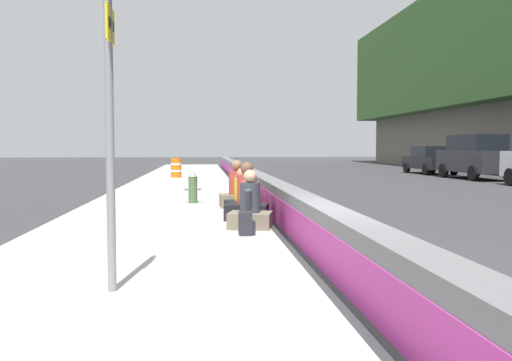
# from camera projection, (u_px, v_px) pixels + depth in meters

# --- Properties ---
(ground_plane) EXTENTS (160.00, 160.00, 0.00)m
(ground_plane) POSITION_uv_depth(u_px,v_px,m) (328.00, 268.00, 7.58)
(ground_plane) COLOR #353538
(ground_plane) RESTS_ON ground
(sidewalk_strip) EXTENTS (80.00, 4.40, 0.14)m
(sidewalk_strip) POSITION_uv_depth(u_px,v_px,m) (133.00, 267.00, 7.32)
(sidewalk_strip) COLOR #A8A59E
(sidewalk_strip) RESTS_ON ground_plane
(jersey_barrier) EXTENTS (76.00, 0.45, 0.85)m
(jersey_barrier) POSITION_uv_depth(u_px,v_px,m) (328.00, 237.00, 7.56)
(jersey_barrier) COLOR slate
(jersey_barrier) RESTS_ON ground_plane
(route_sign_post) EXTENTS (0.44, 0.09, 3.60)m
(route_sign_post) POSITION_uv_depth(u_px,v_px,m) (110.00, 95.00, 5.71)
(route_sign_post) COLOR gray
(route_sign_post) RESTS_ON sidewalk_strip
(fire_hydrant) EXTENTS (0.26, 0.46, 0.88)m
(fire_hydrant) POSITION_uv_depth(u_px,v_px,m) (193.00, 187.00, 14.91)
(fire_hydrant) COLOR #47663D
(fire_hydrant) RESTS_ON sidewalk_strip
(seated_person_foreground) EXTENTS (0.83, 0.92, 1.10)m
(seated_person_foreground) POSITION_uv_depth(u_px,v_px,m) (250.00, 210.00, 10.33)
(seated_person_foreground) COLOR #706651
(seated_person_foreground) RESTS_ON sidewalk_strip
(seated_person_middle) EXTENTS (0.90, 1.00, 1.22)m
(seated_person_middle) POSITION_uv_depth(u_px,v_px,m) (247.00, 201.00, 11.55)
(seated_person_middle) COLOR black
(seated_person_middle) RESTS_ON sidewalk_strip
(seated_person_rear) EXTENTS (0.73, 0.82, 1.04)m
(seated_person_rear) POSITION_uv_depth(u_px,v_px,m) (242.00, 199.00, 12.76)
(seated_person_rear) COLOR black
(seated_person_rear) RESTS_ON sidewalk_strip
(seated_person_far) EXTENTS (0.77, 0.88, 1.19)m
(seated_person_far) POSITION_uv_depth(u_px,v_px,m) (237.00, 192.00, 13.95)
(seated_person_far) COLOR #706651
(seated_person_far) RESTS_ON sidewalk_strip
(backpack) EXTENTS (0.32, 0.28, 0.40)m
(backpack) POSITION_uv_depth(u_px,v_px,m) (246.00, 224.00, 9.53)
(backpack) COLOR #232328
(backpack) RESTS_ON sidewalk_strip
(construction_barrel) EXTENTS (0.54, 0.54, 0.95)m
(construction_barrel) POSITION_uv_depth(u_px,v_px,m) (176.00, 168.00, 27.29)
(construction_barrel) COLOR orange
(construction_barrel) RESTS_ON sidewalk_strip
(parked_car_midline) EXTENTS (4.86, 2.19, 2.28)m
(parked_car_midline) POSITION_uv_depth(u_px,v_px,m) (475.00, 156.00, 28.09)
(parked_car_midline) COLOR #28282D
(parked_car_midline) RESTS_ON ground_plane
(parked_car_far) EXTENTS (4.54, 2.02, 1.71)m
(parked_car_far) POSITION_uv_depth(u_px,v_px,m) (430.00, 160.00, 33.48)
(parked_car_far) COLOR black
(parked_car_far) RESTS_ON ground_plane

